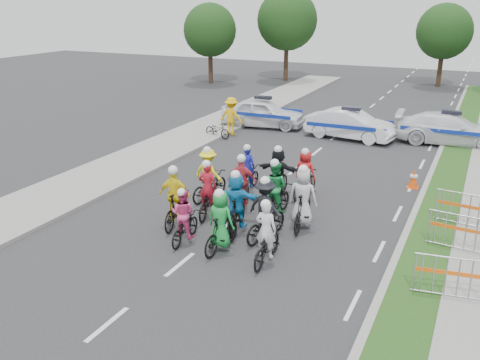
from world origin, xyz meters
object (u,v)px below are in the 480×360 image
at_px(rider_7, 303,204).
at_px(parked_bike, 218,130).
at_px(rider_4, 266,215).
at_px(police_car_2, 450,129).
at_px(rider_8, 275,195).
at_px(rider_5, 237,206).
at_px(marshal_hiviz, 231,116).
at_px(rider_3, 176,203).
at_px(barrier_1, 465,235).
at_px(rider_9, 242,189).
at_px(tree_3, 287,20).
at_px(rider_11, 278,176).
at_px(cone_0, 413,179).
at_px(tree_4, 444,32).
at_px(police_car_1, 350,125).
at_px(rider_2, 184,222).
at_px(rider_10, 209,179).
at_px(rider_13, 305,178).
at_px(tree_0, 210,30).
at_px(rider_6, 208,197).
at_px(barrier_2, 469,212).
at_px(rider_1, 221,227).
at_px(police_car_0, 263,113).
at_px(rider_12, 248,175).
at_px(rider_0, 266,241).
at_px(barrier_0, 458,280).

distance_m(rider_7, parked_bike, 11.48).
height_order(rider_4, police_car_2, rider_4).
xyz_separation_m(rider_8, parked_bike, (-6.31, 8.21, -0.31)).
xyz_separation_m(rider_5, marshal_hiviz, (-5.35, 10.65, 0.15)).
distance_m(rider_3, barrier_1, 8.27).
distance_m(rider_9, tree_3, 29.49).
height_order(rider_11, cone_0, rider_11).
distance_m(rider_8, tree_4, 30.13).
bearing_deg(barrier_1, rider_8, 176.80).
relative_size(rider_8, marshal_hiviz, 1.02).
distance_m(police_car_1, tree_4, 19.51).
bearing_deg(rider_7, rider_8, -30.70).
bearing_deg(rider_2, rider_10, -78.42).
xyz_separation_m(rider_13, tree_4, (1.64, 27.87, 3.48)).
height_order(rider_3, tree_0, tree_0).
xyz_separation_m(rider_6, barrier_2, (7.60, 2.39, -0.06)).
xyz_separation_m(rider_10, tree_0, (-12.42, 23.43, 3.44)).
bearing_deg(rider_13, tree_0, -47.50).
bearing_deg(rider_8, rider_1, 87.64).
bearing_deg(marshal_hiviz, rider_4, 124.60).
bearing_deg(rider_9, barrier_2, -178.89).
xyz_separation_m(rider_4, rider_9, (-1.54, 1.74, -0.01)).
bearing_deg(rider_1, rider_6, -50.25).
xyz_separation_m(police_car_0, tree_0, (-9.85, 12.51, 3.43)).
height_order(rider_10, barrier_1, rider_10).
relative_size(rider_10, rider_13, 1.08).
distance_m(rider_12, tree_0, 26.00).
height_order(rider_0, cone_0, rider_0).
height_order(rider_8, rider_10, rider_8).
bearing_deg(rider_0, rider_1, -5.29).
xyz_separation_m(rider_11, police_car_2, (4.73, 10.33, -0.08)).
bearing_deg(tree_0, rider_8, -57.79).
bearing_deg(tree_0, barrier_2, -47.19).
bearing_deg(rider_12, tree_4, -97.17).
relative_size(police_car_2, barrier_1, 2.51).
distance_m(rider_9, rider_10, 1.50).
bearing_deg(barrier_1, barrier_0, -90.00).
bearing_deg(parked_bike, barrier_0, -118.67).
bearing_deg(rider_10, tree_4, -90.45).
height_order(police_car_0, parked_bike, police_car_0).
bearing_deg(rider_12, police_car_0, -69.89).
bearing_deg(tree_4, rider_8, -93.76).
distance_m(rider_6, rider_11, 2.80).
distance_m(police_car_1, tree_0, 20.01).
bearing_deg(rider_12, rider_3, 80.45).
bearing_deg(rider_0, rider_2, -5.33).
relative_size(rider_7, rider_11, 1.06).
distance_m(rider_10, police_car_2, 13.32).
height_order(rider_4, police_car_1, rider_4).
height_order(rider_0, police_car_0, rider_0).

